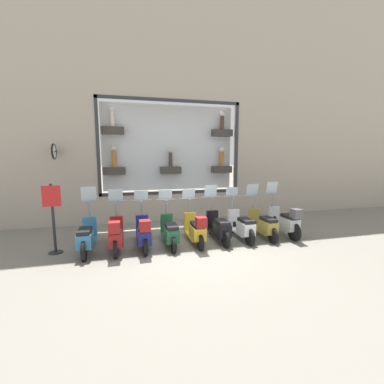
% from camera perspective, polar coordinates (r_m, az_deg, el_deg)
% --- Properties ---
extents(ground_plane, '(120.00, 120.00, 0.00)m').
position_cam_1_polar(ground_plane, '(7.38, 0.40, -12.48)').
color(ground_plane, gray).
extents(building_facade, '(1.19, 36.00, 10.80)m').
position_cam_1_polar(building_facade, '(10.84, -4.88, 23.66)').
color(building_facade, '#ADA08E').
rests_on(building_facade, ground_plane).
extents(scooter_silver_0, '(1.81, 0.61, 1.70)m').
position_cam_1_polar(scooter_silver_0, '(8.84, 20.02, -6.17)').
color(scooter_silver_0, black).
rests_on(scooter_silver_0, ground_plane).
extents(scooter_olive_1, '(1.79, 0.61, 1.64)m').
position_cam_1_polar(scooter_olive_1, '(8.50, 15.60, -7.01)').
color(scooter_olive_1, black).
rests_on(scooter_olive_1, ground_plane).
extents(scooter_white_2, '(1.80, 0.60, 1.55)m').
position_cam_1_polar(scooter_white_2, '(8.16, 11.00, -7.47)').
color(scooter_white_2, black).
rests_on(scooter_white_2, ground_plane).
extents(scooter_black_3, '(1.80, 0.60, 1.64)m').
position_cam_1_polar(scooter_black_3, '(7.88, 6.01, -7.90)').
color(scooter_black_3, black).
rests_on(scooter_black_3, ground_plane).
extents(scooter_yellow_4, '(1.79, 0.61, 1.53)m').
position_cam_1_polar(scooter_yellow_4, '(7.59, 0.83, -8.30)').
color(scooter_yellow_4, black).
rests_on(scooter_yellow_4, ground_plane).
extents(scooter_green_5, '(1.79, 0.60, 1.54)m').
position_cam_1_polar(scooter_green_5, '(7.51, -4.90, -8.85)').
color(scooter_green_5, black).
rests_on(scooter_green_5, ground_plane).
extents(scooter_navy_6, '(1.79, 0.60, 1.54)m').
position_cam_1_polar(scooter_navy_6, '(7.35, -10.66, -8.95)').
color(scooter_navy_6, black).
rests_on(scooter_navy_6, ground_plane).
extents(scooter_red_7, '(1.79, 0.61, 1.61)m').
position_cam_1_polar(scooter_red_7, '(7.35, -16.58, -9.09)').
color(scooter_red_7, black).
rests_on(scooter_red_7, ground_plane).
extents(scooter_teal_8, '(1.80, 0.61, 1.71)m').
position_cam_1_polar(scooter_teal_8, '(7.50, -22.36, -9.23)').
color(scooter_teal_8, black).
rests_on(scooter_teal_8, ground_plane).
extents(shop_sign_post, '(0.36, 0.45, 1.87)m').
position_cam_1_polar(shop_sign_post, '(7.71, -28.51, -4.68)').
color(shop_sign_post, '#232326').
rests_on(shop_sign_post, ground_plane).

